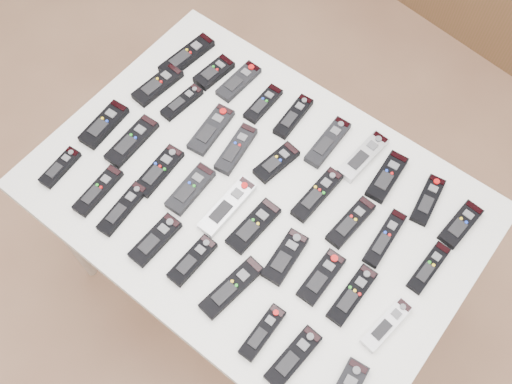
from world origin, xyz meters
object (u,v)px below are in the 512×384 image
Objects in this scene: remote_22 at (190,189)px; remote_33 at (192,260)px; remote_18 at (429,268)px; remote_27 at (352,295)px; table at (256,204)px; remote_8 at (428,200)px; remote_3 at (263,104)px; remote_1 at (214,72)px; remote_14 at (276,162)px; remote_4 at (293,116)px; remote_35 at (262,332)px; remote_11 at (182,102)px; remote_12 at (211,130)px; remote_16 at (351,222)px; remote_34 at (232,287)px; remote_15 at (317,195)px; remote_30 at (98,191)px; remote_24 at (254,226)px; remote_29 at (60,167)px; remote_31 at (123,209)px; remote_10 at (158,85)px; remote_0 at (187,56)px; remote_2 at (239,81)px; remote_19 at (104,124)px; remote_9 at (461,224)px; remote_32 at (155,240)px; remote_5 at (328,142)px; remote_13 at (236,149)px; remote_7 at (387,177)px; remote_23 at (227,206)px; remote_6 at (363,156)px; remote_36 at (293,357)px; remote_26 at (321,277)px; remote_20 at (132,141)px; remote_28 at (387,325)px.

remote_33 is (0.15, -0.16, -0.00)m from remote_22.
remote_27 is at bearing -120.88° from remote_18.
remote_8 is (0.40, 0.29, 0.07)m from table.
remote_22 reaches higher than remote_3.
remote_1 is 0.39m from remote_14.
remote_35 is at bearing -64.06° from remote_4.
remote_12 is (0.14, -0.02, -0.00)m from remote_11.
remote_16 is 0.87× the size of remote_34.
remote_30 is (-0.51, -0.38, -0.00)m from remote_15.
table is 0.30m from remote_34.
remote_16 is at bearing 22.35° from remote_22.
remote_24 is 0.19m from remote_34.
remote_16 is at bearing 21.25° from remote_29.
remote_31 is (-0.27, -0.27, 0.07)m from table.
remote_18 is (0.99, -0.00, -0.00)m from remote_10.
remote_29 is at bearing -85.97° from remote_0.
remote_8 is (0.69, 0.00, 0.00)m from remote_2.
remote_15 is 1.10× the size of remote_19.
remote_33 is (-0.52, -0.54, 0.00)m from remote_9.
remote_32 reaches higher than remote_12.
remote_13 is at bearing -138.62° from remote_5.
remote_1 is 0.84m from remote_27.
remote_7 reaches higher than remote_3.
remote_32 is at bearing 175.37° from remote_35.
remote_11 is 0.80× the size of remote_15.
remote_19 is (-0.34, -0.36, 0.00)m from remote_3.
remote_15 is 0.26m from remote_23.
remote_1 and remote_22 have the same top height.
remote_18 is (0.64, 0.03, -0.00)m from remote_13.
remote_33 is at bearing -73.62° from remote_3.
remote_24 is (-0.01, -0.36, -0.00)m from remote_5.
remote_6 is 1.17× the size of remote_18.
remote_34 is (0.07, -0.18, 0.00)m from remote_24.
remote_36 reaches higher than remote_3.
remote_11 reaches higher than remote_3.
remote_12 is 0.11m from remote_13.
remote_26 is (0.54, -0.18, 0.00)m from remote_12.
remote_14 is 0.57m from remote_36.
remote_7 is at bearing 26.12° from remote_20.
remote_14 is (0.16, -0.15, 0.00)m from remote_3.
remote_18 is at bearing 19.69° from remote_30.
remote_0 is 0.81m from remote_34.
remote_20 is 0.19m from remote_30.
remote_0 and remote_19 have the same top height.
remote_10 is 0.63m from remote_15.
remote_0 is 1.36× the size of remote_3.
remote_6 is 0.72m from remote_31.
remote_9 is at bearing 47.44° from remote_33.
table is 7.70× the size of remote_28.
remote_2 is 0.47m from remote_6.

